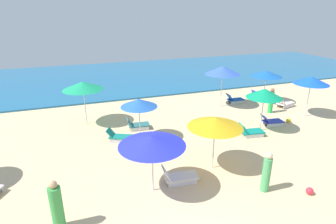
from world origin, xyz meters
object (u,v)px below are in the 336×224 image
at_px(umbrella_4, 215,122).
at_px(beachgoer_0, 271,101).
at_px(lounge_chair_1_0, 271,121).
at_px(umbrella_6, 312,80).
at_px(lounge_chair_1_1, 251,131).
at_px(beachgoer_2, 57,207).
at_px(lounge_chair_3_1, 120,137).
at_px(umbrella_0, 152,141).
at_px(beach_ball_0, 310,191).
at_px(lounge_chair_0_0, 178,177).
at_px(umbrella_3, 139,103).
at_px(beach_ball_1, 288,120).
at_px(umbrella_1, 265,93).
at_px(umbrella_9, 83,86).
at_px(umbrella_7, 266,74).
at_px(lounge_chair_7_1, 285,103).
at_px(lounge_chair_7_0, 259,95).
at_px(beachgoer_1, 267,173).
at_px(lounge_chair_8_0, 234,99).
at_px(lounge_chair_3_0, 137,125).
at_px(umbrella_8, 223,70).

height_order(umbrella_4, beachgoer_0, umbrella_4).
xyz_separation_m(lounge_chair_1_0, umbrella_6, (3.04, 0.54, 2.05)).
relative_size(lounge_chair_1_0, lounge_chair_1_1, 0.98).
bearing_deg(beachgoer_0, beachgoer_2, -75.25).
bearing_deg(lounge_chair_3_1, umbrella_0, -149.27).
bearing_deg(beach_ball_0, lounge_chair_0_0, 151.73).
bearing_deg(beachgoer_0, umbrella_3, -94.49).
height_order(lounge_chair_0_0, beach_ball_1, lounge_chair_0_0).
distance_m(lounge_chair_3_1, umbrella_6, 11.86).
height_order(umbrella_1, umbrella_9, umbrella_9).
height_order(umbrella_7, lounge_chair_7_1, umbrella_7).
bearing_deg(lounge_chair_7_0, lounge_chair_7_1, -175.48).
distance_m(lounge_chair_1_0, umbrella_4, 6.40).
relative_size(umbrella_3, beachgoer_1, 1.38).
bearing_deg(umbrella_7, lounge_chair_7_1, -57.63).
relative_size(lounge_chair_3_1, umbrella_4, 0.66).
relative_size(umbrella_3, umbrella_6, 0.87).
bearing_deg(umbrella_9, umbrella_4, -55.14).
height_order(umbrella_7, lounge_chair_8_0, umbrella_7).
relative_size(lounge_chair_0_0, lounge_chair_3_0, 1.12).
relative_size(umbrella_1, beachgoer_2, 1.40).
xyz_separation_m(umbrella_7, lounge_chair_7_0, (0.35, 0.98, -1.89)).
height_order(lounge_chair_7_0, beachgoer_2, beachgoer_2).
distance_m(lounge_chair_3_0, beach_ball_0, 9.06).
xyz_separation_m(umbrella_9, beach_ball_0, (7.22, -9.58, -2.19)).
relative_size(umbrella_0, lounge_chair_3_0, 1.87).
relative_size(lounge_chair_1_1, umbrella_7, 0.58).
xyz_separation_m(umbrella_3, beach_ball_0, (4.76, -6.47, -1.88)).
height_order(umbrella_1, lounge_chair_7_1, umbrella_1).
xyz_separation_m(beachgoer_0, beachgoer_2, (-12.83, -6.28, -0.00)).
height_order(umbrella_1, lounge_chair_1_1, umbrella_1).
bearing_deg(lounge_chair_3_1, lounge_chair_3_0, -18.50).
relative_size(lounge_chair_0_0, umbrella_8, 0.51).
bearing_deg(lounge_chair_7_1, beach_ball_0, 130.84).
bearing_deg(beach_ball_0, umbrella_3, 126.33).
distance_m(lounge_chair_3_0, beachgoer_0, 8.80).
xyz_separation_m(lounge_chair_3_1, umbrella_9, (-1.46, 2.98, 2.06)).
height_order(lounge_chair_1_1, lounge_chair_7_1, lounge_chair_7_1).
relative_size(lounge_chair_7_0, beach_ball_1, 4.59).
bearing_deg(lounge_chair_1_1, beachgoer_0, -43.34).
distance_m(lounge_chair_0_0, umbrella_6, 11.13).
bearing_deg(beachgoer_1, umbrella_7, 132.13).
relative_size(umbrella_8, beachgoer_2, 1.64).
relative_size(lounge_chair_0_0, umbrella_3, 0.65).
relative_size(umbrella_0, lounge_chair_7_0, 1.92).
xyz_separation_m(umbrella_3, umbrella_7, (9.79, 2.88, 0.13)).
distance_m(umbrella_0, umbrella_8, 10.40).
bearing_deg(umbrella_6, beach_ball_1, -163.59).
bearing_deg(lounge_chair_1_1, umbrella_0, 122.86).
height_order(lounge_chair_7_0, beach_ball_1, lounge_chair_7_0).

